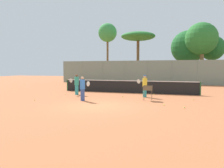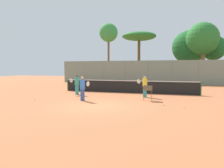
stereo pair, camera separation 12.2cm
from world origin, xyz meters
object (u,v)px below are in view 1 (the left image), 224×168
Objects in this scene: player_red_cap at (145,86)px; player_yellow_shirt at (77,84)px; player_white_outfit at (83,88)px; ball_cart at (148,89)px; tennis_net at (128,86)px; parked_car at (158,78)px.

player_red_cap is 0.99× the size of player_yellow_shirt.
player_white_outfit is 1.62× the size of ball_cart.
tennis_net is at bearing 120.71° from ball_cart.
parked_car reaches higher than ball_cart.
player_red_cap is at bearing 121.54° from player_yellow_shirt.
player_red_cap is at bearing -51.75° from tennis_net.
ball_cart is at bearing -86.40° from parked_car.
player_red_cap reaches higher than parked_car.
player_yellow_shirt is (-5.42, -0.18, -0.00)m from player_red_cap.
ball_cart is (4.03, 1.41, -0.07)m from player_white_outfit.
player_red_cap is (3.56, 2.97, 0.03)m from player_white_outfit.
player_red_cap is 5.42m from player_yellow_shirt.
player_red_cap is 16.35m from parked_car.
ball_cart is (5.89, -1.38, -0.10)m from player_yellow_shirt.
player_white_outfit reaches higher than ball_cart.
player_white_outfit is (-1.71, -5.31, 0.26)m from tennis_net.
player_red_cap is (1.85, -2.34, 0.28)m from tennis_net.
parked_car reaches higher than player_white_outfit.
player_red_cap is 1.63m from ball_cart.
player_red_cap is 1.66× the size of ball_cart.
player_yellow_shirt is 0.39× the size of parked_car.
ball_cart is (2.32, -3.90, 0.18)m from tennis_net.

